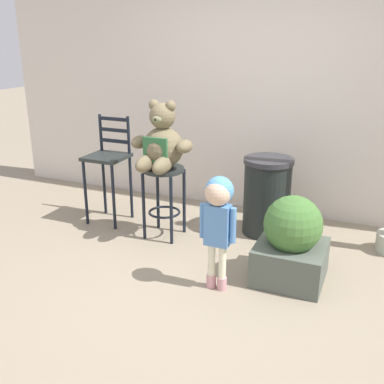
{
  "coord_description": "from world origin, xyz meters",
  "views": [
    {
      "loc": [
        1.31,
        -2.93,
        1.93
      ],
      "look_at": [
        -0.2,
        0.56,
        0.61
      ],
      "focal_mm": 42.62,
      "sensor_mm": 36.0,
      "label": 1
    }
  ],
  "objects": [
    {
      "name": "bar_stool_with_teddy",
      "position": [
        -0.62,
        0.84,
        0.51
      ],
      "size": [
        0.4,
        0.4,
        0.72
      ],
      "color": "#232928",
      "rests_on": "ground_plane"
    },
    {
      "name": "teddy_bear",
      "position": [
        -0.62,
        0.81,
        0.95
      ],
      "size": [
        0.61,
        0.55,
        0.64
      ],
      "color": "#6E6246",
      "rests_on": "bar_stool_with_teddy"
    },
    {
      "name": "bar_chair_empty",
      "position": [
        -1.34,
        0.98,
        0.65
      ],
      "size": [
        0.41,
        0.41,
        1.13
      ],
      "color": "#232928",
      "rests_on": "ground_plane"
    },
    {
      "name": "trash_bin",
      "position": [
        0.29,
        1.31,
        0.4
      ],
      "size": [
        0.49,
        0.49,
        0.79
      ],
      "color": "black",
      "rests_on": "ground_plane"
    },
    {
      "name": "child_walking",
      "position": [
        0.22,
        0.1,
        0.67
      ],
      "size": [
        0.3,
        0.23,
        0.93
      ],
      "rotation": [
        0.0,
        0.0,
        1.09
      ],
      "color": "#CF9097",
      "rests_on": "ground_plane"
    },
    {
      "name": "planter_with_shrub",
      "position": [
        0.72,
        0.46,
        0.33
      ],
      "size": [
        0.55,
        0.55,
        0.73
      ],
      "color": "#52594F",
      "rests_on": "ground_plane"
    },
    {
      "name": "building_wall",
      "position": [
        0.0,
        2.08,
        1.63
      ],
      "size": [
        6.51,
        0.3,
        3.26
      ],
      "primitive_type": "cube",
      "color": "silver",
      "rests_on": "ground_plane"
    },
    {
      "name": "ground_plane",
      "position": [
        0.0,
        0.0,
        0.0
      ],
      "size": [
        24.0,
        24.0,
        0.0
      ],
      "primitive_type": "plane",
      "color": "gray"
    }
  ]
}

